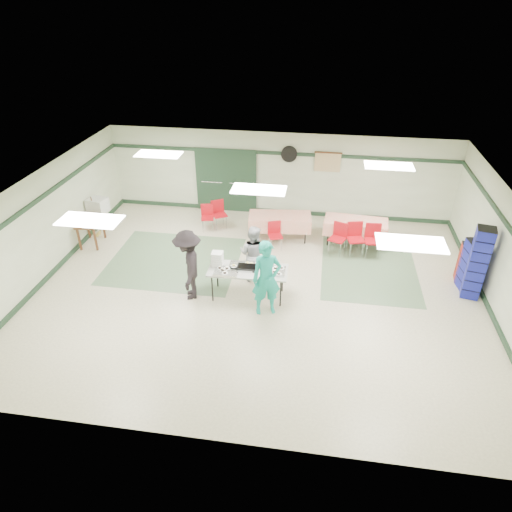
# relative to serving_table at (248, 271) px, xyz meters

# --- Properties ---
(floor) EXTENTS (11.00, 11.00, 0.00)m
(floor) POSITION_rel_serving_table_xyz_m (0.21, 0.33, -0.72)
(floor) COLOR beige
(floor) RESTS_ON ground
(ceiling) EXTENTS (11.00, 11.00, 0.00)m
(ceiling) POSITION_rel_serving_table_xyz_m (0.21, 0.33, 1.98)
(ceiling) COLOR white
(ceiling) RESTS_ON wall_back
(wall_back) EXTENTS (11.00, 0.00, 11.00)m
(wall_back) POSITION_rel_serving_table_xyz_m (0.21, 4.83, 0.63)
(wall_back) COLOR silver
(wall_back) RESTS_ON floor
(wall_front) EXTENTS (11.00, 0.00, 11.00)m
(wall_front) POSITION_rel_serving_table_xyz_m (0.21, -4.17, 0.63)
(wall_front) COLOR silver
(wall_front) RESTS_ON floor
(wall_left) EXTENTS (0.00, 9.00, 9.00)m
(wall_left) POSITION_rel_serving_table_xyz_m (-5.29, 0.33, 0.63)
(wall_left) COLOR silver
(wall_left) RESTS_ON floor
(wall_right) EXTENTS (0.00, 9.00, 9.00)m
(wall_right) POSITION_rel_serving_table_xyz_m (5.71, 0.33, 0.63)
(wall_right) COLOR silver
(wall_right) RESTS_ON floor
(trim_back) EXTENTS (11.00, 0.06, 0.10)m
(trim_back) POSITION_rel_serving_table_xyz_m (0.21, 4.80, 1.33)
(trim_back) COLOR #1D3624
(trim_back) RESTS_ON wall_back
(baseboard_back) EXTENTS (11.00, 0.06, 0.12)m
(baseboard_back) POSITION_rel_serving_table_xyz_m (0.21, 4.80, -0.66)
(baseboard_back) COLOR #1D3624
(baseboard_back) RESTS_ON floor
(trim_left) EXTENTS (0.06, 9.00, 0.10)m
(trim_left) POSITION_rel_serving_table_xyz_m (-5.26, 0.33, 1.33)
(trim_left) COLOR #1D3624
(trim_left) RESTS_ON wall_back
(baseboard_left) EXTENTS (0.06, 9.00, 0.12)m
(baseboard_left) POSITION_rel_serving_table_xyz_m (-5.26, 0.33, -0.66)
(baseboard_left) COLOR #1D3624
(baseboard_left) RESTS_ON floor
(trim_right) EXTENTS (0.06, 9.00, 0.10)m
(trim_right) POSITION_rel_serving_table_xyz_m (5.68, 0.33, 1.33)
(trim_right) COLOR #1D3624
(trim_right) RESTS_ON wall_back
(baseboard_right) EXTENTS (0.06, 9.00, 0.12)m
(baseboard_right) POSITION_rel_serving_table_xyz_m (5.68, 0.33, -0.66)
(baseboard_right) COLOR #1D3624
(baseboard_right) RESTS_ON floor
(green_patch_a) EXTENTS (3.50, 3.00, 0.01)m
(green_patch_a) POSITION_rel_serving_table_xyz_m (-2.29, 1.33, -0.71)
(green_patch_a) COLOR slate
(green_patch_a) RESTS_ON floor
(green_patch_b) EXTENTS (2.50, 3.50, 0.01)m
(green_patch_b) POSITION_rel_serving_table_xyz_m (3.01, 1.83, -0.71)
(green_patch_b) COLOR slate
(green_patch_b) RESTS_ON floor
(double_door_left) EXTENTS (0.90, 0.06, 2.10)m
(double_door_left) POSITION_rel_serving_table_xyz_m (-1.99, 4.77, 0.33)
(double_door_left) COLOR gray
(double_door_left) RESTS_ON floor
(double_door_right) EXTENTS (0.90, 0.06, 2.10)m
(double_door_right) POSITION_rel_serving_table_xyz_m (-1.04, 4.77, 0.33)
(double_door_right) COLOR gray
(double_door_right) RESTS_ON floor
(door_frame) EXTENTS (2.00, 0.03, 2.15)m
(door_frame) POSITION_rel_serving_table_xyz_m (-1.52, 4.75, 0.33)
(door_frame) COLOR #1D3624
(door_frame) RESTS_ON floor
(wall_fan) EXTENTS (0.50, 0.10, 0.50)m
(wall_fan) POSITION_rel_serving_table_xyz_m (0.51, 4.77, 1.33)
(wall_fan) COLOR black
(wall_fan) RESTS_ON wall_back
(scroll_banner) EXTENTS (0.80, 0.02, 0.60)m
(scroll_banner) POSITION_rel_serving_table_xyz_m (1.71, 4.77, 1.13)
(scroll_banner) COLOR #CDB780
(scroll_banner) RESTS_ON wall_back
(serving_table) EXTENTS (1.91, 0.81, 0.76)m
(serving_table) POSITION_rel_serving_table_xyz_m (0.00, 0.00, 0.00)
(serving_table) COLOR beige
(serving_table) RESTS_ON floor
(sheet_tray_right) EXTENTS (0.58, 0.45, 0.02)m
(sheet_tray_right) POSITION_rel_serving_table_xyz_m (0.60, 0.01, 0.06)
(sheet_tray_right) COLOR silver
(sheet_tray_right) RESTS_ON serving_table
(sheet_tray_mid) EXTENTS (0.61, 0.47, 0.02)m
(sheet_tray_mid) POSITION_rel_serving_table_xyz_m (-0.17, 0.09, 0.06)
(sheet_tray_mid) COLOR silver
(sheet_tray_mid) RESTS_ON serving_table
(sheet_tray_left) EXTENTS (0.58, 0.44, 0.02)m
(sheet_tray_left) POSITION_rel_serving_table_xyz_m (-0.48, -0.18, 0.06)
(sheet_tray_left) COLOR silver
(sheet_tray_left) RESTS_ON serving_table
(baking_pan) EXTENTS (0.49, 0.31, 0.08)m
(baking_pan) POSITION_rel_serving_table_xyz_m (-0.02, 0.03, 0.08)
(baking_pan) COLOR black
(baking_pan) RESTS_ON serving_table
(foam_box_stack) EXTENTS (0.27, 0.25, 0.36)m
(foam_box_stack) POSITION_rel_serving_table_xyz_m (-0.75, 0.09, 0.22)
(foam_box_stack) COLOR white
(foam_box_stack) RESTS_ON serving_table
(volunteer_teal) EXTENTS (0.77, 0.63, 1.83)m
(volunteer_teal) POSITION_rel_serving_table_xyz_m (0.52, -0.54, 0.20)
(volunteer_teal) COLOR teal
(volunteer_teal) RESTS_ON floor
(volunteer_grey) EXTENTS (0.87, 0.75, 1.53)m
(volunteer_grey) POSITION_rel_serving_table_xyz_m (0.01, 0.75, 0.05)
(volunteer_grey) COLOR gray
(volunteer_grey) RESTS_ON floor
(volunteer_dark) EXTENTS (0.94, 1.28, 1.78)m
(volunteer_dark) POSITION_rel_serving_table_xyz_m (-1.38, -0.21, 0.17)
(volunteer_dark) COLOR black
(volunteer_dark) RESTS_ON floor
(dining_table_a) EXTENTS (1.84, 0.94, 0.77)m
(dining_table_a) POSITION_rel_serving_table_xyz_m (2.64, 3.06, -0.15)
(dining_table_a) COLOR red
(dining_table_a) RESTS_ON floor
(dining_table_b) EXTENTS (1.88, 0.99, 0.77)m
(dining_table_b) POSITION_rel_serving_table_xyz_m (0.44, 3.06, -0.15)
(dining_table_b) COLOR red
(dining_table_b) RESTS_ON floor
(chair_a) EXTENTS (0.53, 0.53, 0.94)m
(chair_a) POSITION_rel_serving_table_xyz_m (2.61, 2.50, -0.14)
(chair_a) COLOR red
(chair_a) RESTS_ON floor
(chair_b) EXTENTS (0.54, 0.54, 0.90)m
(chair_b) POSITION_rel_serving_table_xyz_m (2.17, 2.49, -0.17)
(chair_b) COLOR red
(chair_b) RESTS_ON floor
(chair_c) EXTENTS (0.46, 0.46, 0.93)m
(chair_c) POSITION_rel_serving_table_xyz_m (3.10, 2.50, -0.15)
(chair_c) COLOR red
(chair_c) RESTS_ON floor
(chair_d) EXTENTS (0.48, 0.48, 0.81)m
(chair_d) POSITION_rel_serving_table_xyz_m (0.36, 2.49, -0.23)
(chair_d) COLOR red
(chair_d) RESTS_ON floor
(chair_loose_a) EXTENTS (0.56, 0.56, 0.87)m
(chair_loose_a) POSITION_rel_serving_table_xyz_m (-1.52, 3.54, -0.18)
(chair_loose_a) COLOR red
(chair_loose_a) RESTS_ON floor
(chair_loose_b) EXTENTS (0.45, 0.45, 0.80)m
(chair_loose_b) POSITION_rel_serving_table_xyz_m (-1.83, 3.34, -0.23)
(chair_loose_b) COLOR red
(chair_loose_b) RESTS_ON floor
(crate_stack_blue_a) EXTENTS (0.46, 0.46, 1.33)m
(crate_stack_blue_a) POSITION_rel_serving_table_xyz_m (5.36, 1.19, -0.05)
(crate_stack_blue_a) COLOR #181F94
(crate_stack_blue_a) RESTS_ON floor
(crate_stack_red) EXTENTS (0.45, 0.45, 1.06)m
(crate_stack_red) POSITION_rel_serving_table_xyz_m (5.36, 1.48, -0.19)
(crate_stack_red) COLOR maroon
(crate_stack_red) RESTS_ON floor
(crate_stack_blue_b) EXTENTS (0.49, 0.49, 1.86)m
(crate_stack_blue_b) POSITION_rel_serving_table_xyz_m (5.36, 0.83, 0.21)
(crate_stack_blue_b) COLOR #181F94
(crate_stack_blue_b) RESTS_ON floor
(printer_table) EXTENTS (0.70, 0.97, 0.74)m
(printer_table) POSITION_rel_serving_table_xyz_m (-4.94, 1.89, -0.07)
(printer_table) COLOR brown
(printer_table) RESTS_ON floor
(office_printer) EXTENTS (0.59, 0.54, 0.42)m
(office_printer) POSITION_rel_serving_table_xyz_m (-4.94, 2.52, 0.24)
(office_printer) COLOR beige
(office_printer) RESTS_ON printer_table
(broom) EXTENTS (0.06, 0.21, 1.26)m
(broom) POSITION_rel_serving_table_xyz_m (-5.02, 2.45, -0.06)
(broom) COLOR brown
(broom) RESTS_ON floor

